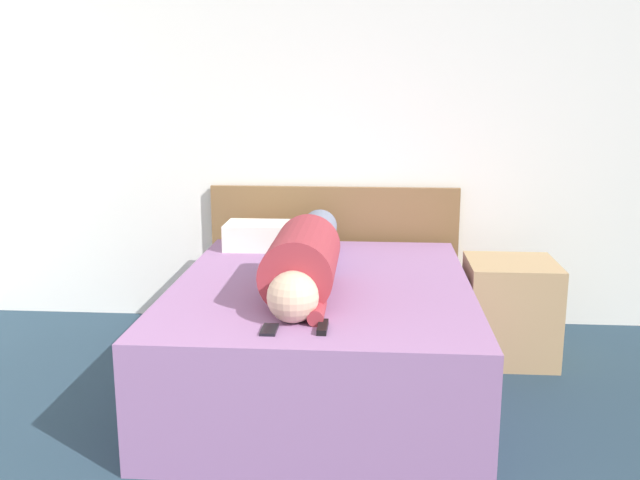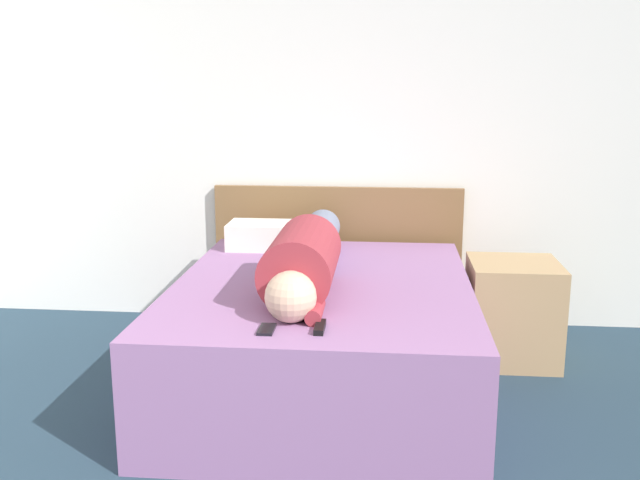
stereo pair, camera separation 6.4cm
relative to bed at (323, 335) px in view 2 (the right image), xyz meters
The scene contains 8 objects.
wall_back 1.55m from the bed, 101.63° to the left, with size 6.05×0.06×2.60m.
bed is the anchor object (origin of this frame).
headboard 1.09m from the bed, 90.00° to the left, with size 1.62×0.04×0.91m.
nightstand 1.16m from the bed, 24.96° to the left, with size 0.50×0.49×0.58m.
person_lying 0.44m from the bed, 147.59° to the right, with size 0.33×1.64×0.33m.
pillow_near_headboard 0.89m from the bed, 117.26° to the left, with size 0.54×0.28×0.16m.
tv_remote 0.78m from the bed, 85.70° to the right, with size 0.04×0.15×0.02m.
cell_phone 0.82m from the bed, 102.20° to the right, with size 0.06×0.13×0.01m.
Camera 2 is at (0.55, -1.14, 1.57)m, focal length 40.00 mm.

